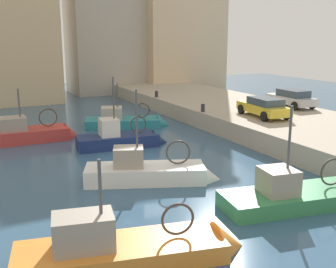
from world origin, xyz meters
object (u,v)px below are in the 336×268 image
at_px(mooring_bollard_south, 203,108).
at_px(mooring_bollard_mid, 156,94).
at_px(fishing_boat_orange, 133,256).
at_px(fishing_boat_red, 31,139).
at_px(fishing_boat_navy, 123,144).
at_px(parked_car_yellow, 264,107).
at_px(fishing_boat_teal, 128,125).
at_px(fishing_boat_white, 152,179).
at_px(parked_car_silver, 291,98).
at_px(fishing_boat_green, 304,201).

bearing_deg(mooring_bollard_south, mooring_bollard_mid, 90.00).
bearing_deg(fishing_boat_orange, fishing_boat_red, 91.92).
bearing_deg(fishing_boat_navy, parked_car_yellow, -6.96).
relative_size(fishing_boat_teal, mooring_bollard_mid, 11.62).
relative_size(fishing_boat_teal, fishing_boat_orange, 0.90).
bearing_deg(mooring_bollard_mid, fishing_boat_white, -115.12).
bearing_deg(fishing_boat_navy, parked_car_silver, 4.47).
bearing_deg(fishing_boat_orange, parked_car_silver, 36.73).
xyz_separation_m(fishing_boat_navy, fishing_boat_green, (3.36, -11.51, -0.01)).
xyz_separation_m(fishing_boat_navy, fishing_boat_red, (-4.76, 3.80, 0.00)).
distance_m(fishing_boat_white, fishing_boat_teal, 12.03).
xyz_separation_m(fishing_boat_red, parked_car_yellow, (14.31, -4.97, 1.74)).
relative_size(fishing_boat_teal, fishing_boat_red, 1.07).
bearing_deg(fishing_boat_orange, fishing_boat_navy, 71.34).
relative_size(fishing_boat_navy, fishing_boat_white, 0.90).
relative_size(fishing_boat_navy, parked_car_yellow, 1.30).
bearing_deg(fishing_boat_teal, fishing_boat_green, -86.21).
bearing_deg(fishing_boat_red, fishing_boat_orange, -88.08).
xyz_separation_m(parked_car_silver, mooring_bollard_mid, (-7.09, 9.17, -0.41)).
distance_m(fishing_boat_teal, fishing_boat_orange, 18.77).
bearing_deg(fishing_boat_navy, mooring_bollard_mid, 56.14).
bearing_deg(fishing_boat_navy, fishing_boat_teal, 66.26).
distance_m(parked_car_yellow, mooring_bollard_mid, 11.74).
distance_m(fishing_boat_navy, parked_car_yellow, 9.77).
bearing_deg(fishing_boat_teal, fishing_boat_white, -105.49).
bearing_deg(fishing_boat_white, fishing_boat_red, 110.35).
height_order(fishing_boat_white, parked_car_yellow, fishing_boat_white).
bearing_deg(fishing_boat_red, parked_car_silver, -8.24).
bearing_deg(fishing_boat_navy, fishing_boat_green, -73.73).
height_order(fishing_boat_navy, fishing_boat_teal, fishing_boat_navy).
bearing_deg(mooring_bollard_mid, fishing_boat_green, -99.19).
relative_size(fishing_boat_navy, fishing_boat_orange, 0.80).
height_order(fishing_boat_white, mooring_bollard_south, fishing_boat_white).
height_order(fishing_boat_teal, parked_car_yellow, fishing_boat_teal).
xyz_separation_m(fishing_boat_orange, mooring_bollard_mid, (11.10, 22.74, 1.33)).
distance_m(fishing_boat_green, fishing_boat_teal, 16.68).
height_order(fishing_boat_navy, fishing_boat_orange, fishing_boat_navy).
relative_size(fishing_boat_teal, parked_car_yellow, 1.47).
xyz_separation_m(fishing_boat_teal, fishing_boat_red, (-7.02, -1.33, 0.01)).
relative_size(fishing_boat_red, fishing_boat_orange, 0.84).
relative_size(fishing_boat_white, mooring_bollard_south, 11.52).
distance_m(parked_car_silver, mooring_bollard_south, 7.20).
height_order(fishing_boat_red, mooring_bollard_mid, fishing_boat_red).
height_order(parked_car_yellow, parked_car_silver, parked_car_silver).
bearing_deg(fishing_boat_white, fishing_boat_orange, -118.42).
relative_size(fishing_boat_white, parked_car_yellow, 1.45).
relative_size(fishing_boat_green, fishing_boat_red, 1.15).
height_order(fishing_boat_orange, parked_car_silver, fishing_boat_orange).
bearing_deg(parked_car_yellow, mooring_bollard_south, 127.83).
distance_m(fishing_boat_navy, fishing_boat_red, 6.10).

